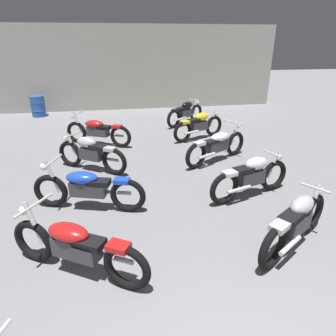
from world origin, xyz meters
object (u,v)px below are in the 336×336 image
object	(u,v)px
motorcycle_left_row_3	(91,153)
motorcycle_right_row_2	(251,176)
motorcycle_right_row_4	(199,125)
motorcycle_left_row_4	(97,131)
motorcycle_right_row_1	(296,222)
oil_drum	(38,106)
motorcycle_right_row_3	(217,145)
motorcycle_left_row_1	(76,246)
motorcycle_right_row_5	(186,113)
motorcycle_left_row_2	(88,188)

from	to	relation	value
motorcycle_left_row_3	motorcycle_right_row_2	world-z (taller)	same
motorcycle_left_row_3	motorcycle_right_row_4	bearing A→B (deg)	31.34
motorcycle_left_row_4	motorcycle_right_row_1	distance (m)	6.38
motorcycle_right_row_2	oil_drum	distance (m)	9.96
motorcycle_right_row_1	motorcycle_right_row_2	size ratio (longest dim) A/B	0.90
motorcycle_left_row_4	motorcycle_right_row_4	distance (m)	3.19
motorcycle_left_row_3	oil_drum	distance (m)	6.67
motorcycle_right_row_4	motorcycle_left_row_4	bearing A→B (deg)	-179.20
motorcycle_right_row_3	oil_drum	world-z (taller)	motorcycle_right_row_3
motorcycle_left_row_1	motorcycle_right_row_2	size ratio (longest dim) A/B	1.00
motorcycle_right_row_4	motorcycle_right_row_5	world-z (taller)	same
motorcycle_left_row_2	motorcycle_left_row_3	distance (m)	1.88
motorcycle_right_row_4	motorcycle_right_row_2	bearing A→B (deg)	-90.45
motorcycle_left_row_1	motorcycle_left_row_2	xyz separation A→B (m)	(0.05, 1.73, 0.00)
motorcycle_left_row_1	motorcycle_left_row_4	distance (m)	5.56
motorcycle_left_row_4	oil_drum	xyz separation A→B (m)	(-2.57, 4.24, -0.03)
motorcycle_right_row_2	motorcycle_right_row_3	xyz separation A→B (m)	(-0.04, 1.98, -0.01)
oil_drum	motorcycle_right_row_4	bearing A→B (deg)	-36.11
motorcycle_right_row_2	motorcycle_left_row_4	bearing A→B (deg)	128.93
motorcycle_right_row_1	motorcycle_left_row_3	bearing A→B (deg)	131.63
motorcycle_right_row_3	oil_drum	distance (m)	8.39
motorcycle_left_row_3	motorcycle_right_row_3	world-z (taller)	motorcycle_right_row_3
motorcycle_left_row_4	oil_drum	world-z (taller)	motorcycle_left_row_4
motorcycle_right_row_1	motorcycle_right_row_3	distance (m)	3.64
oil_drum	motorcycle_right_row_5	bearing A→B (deg)	-22.59
motorcycle_right_row_5	oil_drum	world-z (taller)	motorcycle_right_row_5
motorcycle_left_row_3	motorcycle_right_row_1	bearing A→B (deg)	-48.37
motorcycle_left_row_4	motorcycle_right_row_2	world-z (taller)	motorcycle_left_row_4
motorcycle_left_row_1	oil_drum	bearing A→B (deg)	104.14
motorcycle_left_row_4	motorcycle_right_row_2	distance (m)	5.02
motorcycle_right_row_2	motorcycle_right_row_3	bearing A→B (deg)	91.03
motorcycle_left_row_1	motorcycle_right_row_3	bearing A→B (deg)	48.47
motorcycle_right_row_4	motorcycle_right_row_5	xyz separation A→B (m)	(-0.01, 1.81, 0.00)
motorcycle_right_row_2	motorcycle_right_row_1	bearing A→B (deg)	-91.23
motorcycle_right_row_5	motorcycle_right_row_4	bearing A→B (deg)	-89.54
motorcycle_right_row_3	motorcycle_right_row_5	distance (m)	3.78
motorcycle_left_row_3	motorcycle_right_row_1	distance (m)	4.84
motorcycle_left_row_4	motorcycle_right_row_2	size ratio (longest dim) A/B	1.03
motorcycle_right_row_3	motorcycle_right_row_4	xyz separation A→B (m)	(0.07, 1.97, 0.01)
oil_drum	motorcycle_left_row_2	bearing A→B (deg)	-72.69
motorcycle_right_row_4	motorcycle_right_row_3	bearing A→B (deg)	-91.94
motorcycle_left_row_1	motorcycle_right_row_3	distance (m)	4.86
motorcycle_right_row_4	motorcycle_left_row_1	bearing A→B (deg)	-120.39
motorcycle_left_row_4	motorcycle_right_row_4	bearing A→B (deg)	0.80
motorcycle_left_row_2	motorcycle_left_row_3	world-z (taller)	motorcycle_left_row_2
motorcycle_right_row_1	motorcycle_right_row_3	world-z (taller)	motorcycle_right_row_3
motorcycle_right_row_2	oil_drum	world-z (taller)	motorcycle_right_row_2
motorcycle_right_row_1	oil_drum	xyz separation A→B (m)	(-5.69, 9.81, -0.03)
motorcycle_left_row_1	motorcycle_left_row_2	distance (m)	1.73
motorcycle_left_row_4	motorcycle_right_row_4	size ratio (longest dim) A/B	1.07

